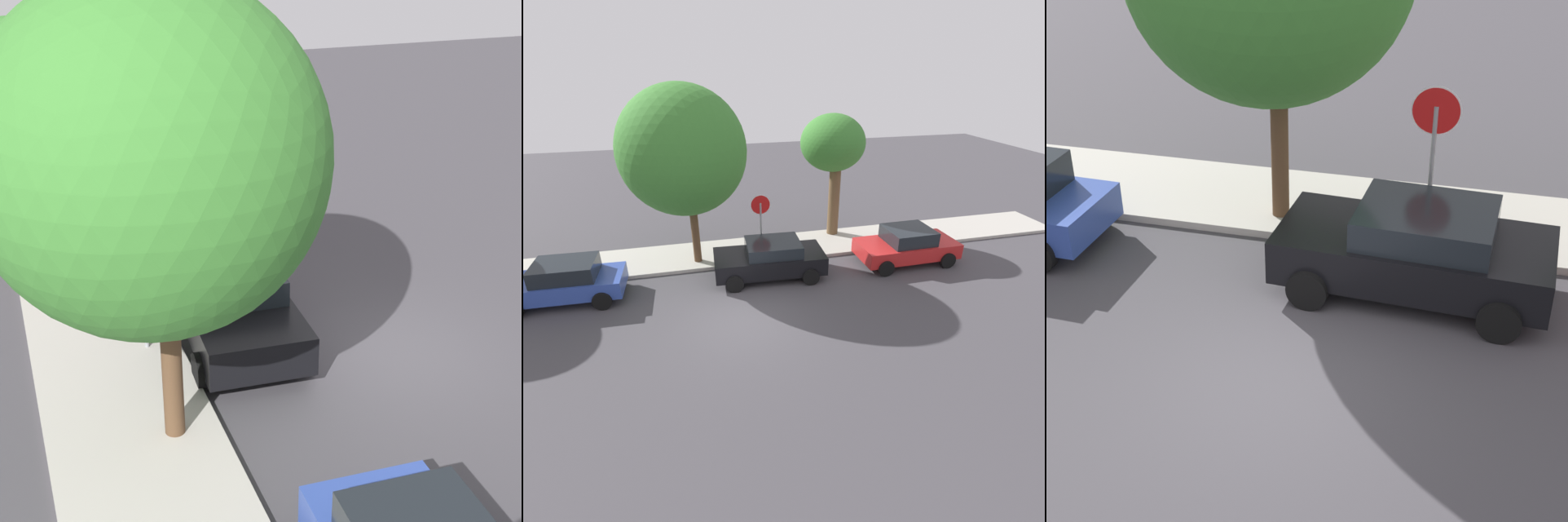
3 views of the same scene
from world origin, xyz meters
TOP-DOWN VIEW (x-y plane):
  - ground_plane at (0.00, 0.00)m, footprint 60.00×60.00m
  - sidewalk_curb at (0.00, 4.91)m, footprint 32.00×2.65m
  - stop_sign at (1.43, 4.17)m, footprint 0.82×0.08m
  - parked_car_black at (1.44, 2.53)m, footprint 4.27×2.27m

SIDE VIEW (x-z plane):
  - ground_plane at x=0.00m, z-range 0.00..0.00m
  - sidewalk_curb at x=0.00m, z-range 0.00..0.14m
  - parked_car_black at x=1.44m, z-range 0.03..1.49m
  - stop_sign at x=1.43m, z-range 0.54..3.33m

